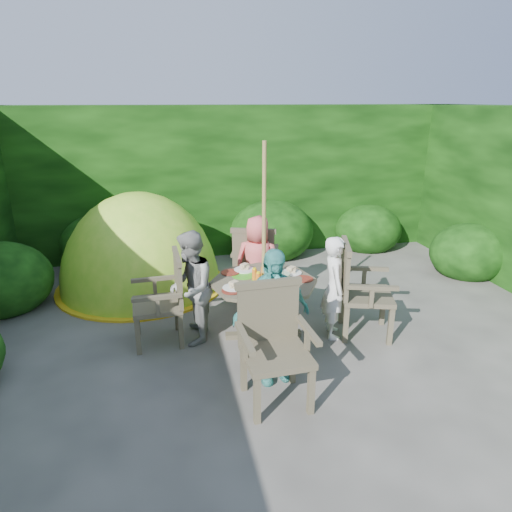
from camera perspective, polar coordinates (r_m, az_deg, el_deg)
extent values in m
plane|color=#484540|center=(4.94, 4.71, -12.70)|extent=(60.00, 60.00, 0.00)
cube|color=black|center=(8.22, -3.19, 9.61)|extent=(9.00, 1.00, 2.50)
cylinder|color=#423C2B|center=(5.18, 0.94, -6.88)|extent=(0.12, 0.12, 0.66)
cube|color=#423C2B|center=(5.31, 0.93, -9.79)|extent=(0.88, 0.21, 0.06)
cube|color=#423C2B|center=(5.31, 0.93, -9.79)|extent=(0.21, 0.88, 0.06)
cylinder|color=#423C2B|center=(5.03, 0.96, -3.31)|extent=(1.35, 1.35, 0.04)
cylinder|color=green|center=(4.85, -1.35, -3.94)|extent=(0.27, 0.27, 0.00)
cylinder|color=green|center=(4.89, 3.65, -3.77)|extent=(0.27, 0.27, 0.00)
cylinder|color=green|center=(5.17, -1.57, -2.44)|extent=(0.27, 0.27, 0.00)
cylinder|color=green|center=(5.21, 3.12, -2.30)|extent=(0.27, 0.27, 0.00)
cylinder|color=green|center=(5.03, 0.97, -3.09)|extent=(0.27, 0.27, 0.00)
cylinder|color=white|center=(5.24, 4.41, -2.10)|extent=(0.24, 0.24, 0.01)
cylinder|color=white|center=(5.32, -1.45, -1.72)|extent=(0.24, 0.24, 0.01)
cylinder|color=white|center=(4.83, -2.79, -3.98)|extent=(0.24, 0.24, 0.01)
cylinder|color=white|center=(4.74, 3.69, -4.45)|extent=(0.24, 0.24, 0.01)
cylinder|color=red|center=(5.08, 5.97, -2.85)|extent=(0.21, 0.21, 0.01)
cylinder|color=red|center=(5.43, 1.99, -1.30)|extent=(0.21, 0.21, 0.01)
cylinder|color=red|center=(5.25, -3.22, -2.06)|extent=(0.21, 0.21, 0.01)
cylinder|color=red|center=(4.76, -3.06, -4.32)|extent=(0.21, 0.21, 0.01)
cylinder|color=red|center=(4.65, 3.16, -4.91)|extent=(0.21, 0.21, 0.01)
cylinder|color=#61AA41|center=(5.08, 3.31, -2.48)|extent=(0.17, 0.17, 0.06)
cylinder|color=olive|center=(4.89, 0.99, 1.28)|extent=(0.05, 0.05, 2.20)
cube|color=#423C2B|center=(5.35, 13.68, -4.84)|extent=(0.70, 0.71, 0.06)
cube|color=#423C2B|center=(5.28, 16.48, -8.35)|extent=(0.07, 0.07, 0.46)
cube|color=#423C2B|center=(5.71, 15.58, -6.12)|extent=(0.07, 0.07, 0.46)
cube|color=#423C2B|center=(5.20, 11.18, -8.32)|extent=(0.07, 0.07, 0.46)
cube|color=#423C2B|center=(5.64, 10.69, -6.06)|extent=(0.07, 0.07, 0.46)
cube|color=#423C2B|center=(5.20, 11.05, -1.78)|extent=(0.21, 0.56, 0.55)
cube|color=#423C2B|center=(5.00, 14.34, -3.84)|extent=(0.54, 0.22, 0.04)
cube|color=#423C2B|center=(5.53, 13.45, -1.54)|extent=(0.54, 0.22, 0.04)
cube|color=#423C2B|center=(5.16, -12.29, -6.03)|extent=(0.54, 0.56, 0.05)
cube|color=#423C2B|center=(5.46, -14.65, -7.41)|extent=(0.05, 0.05, 0.43)
cube|color=#423C2B|center=(5.05, -14.56, -9.65)|extent=(0.05, 0.05, 0.43)
cube|color=#423C2B|center=(5.47, -9.87, -6.99)|extent=(0.05, 0.05, 0.43)
cube|color=#423C2B|center=(5.07, -9.36, -9.19)|extent=(0.05, 0.05, 0.43)
cube|color=#423C2B|center=(5.06, -9.71, -2.91)|extent=(0.07, 0.54, 0.52)
cube|color=#423C2B|center=(5.32, -12.61, -2.82)|extent=(0.52, 0.08, 0.04)
cube|color=#423C2B|center=(4.83, -12.27, -5.12)|extent=(0.52, 0.08, 0.04)
cube|color=#423C2B|center=(6.21, -0.08, -1.14)|extent=(0.68, 0.66, 0.05)
cube|color=#423C2B|center=(6.49, 2.15, -2.42)|extent=(0.07, 0.07, 0.44)
cube|color=#423C2B|center=(6.53, -1.88, -2.27)|extent=(0.07, 0.07, 0.44)
cube|color=#423C2B|center=(6.07, 1.85, -3.99)|extent=(0.07, 0.07, 0.44)
cube|color=#423C2B|center=(6.11, -2.46, -3.82)|extent=(0.07, 0.07, 0.44)
cube|color=#423C2B|center=(5.88, -0.34, 0.60)|extent=(0.53, 0.21, 0.52)
cube|color=#423C2B|center=(6.12, 2.44, 0.61)|extent=(0.21, 0.51, 0.04)
cube|color=#423C2B|center=(6.18, -2.59, 0.77)|extent=(0.21, 0.51, 0.04)
cube|color=#423C2B|center=(4.08, 2.57, -12.34)|extent=(0.59, 0.57, 0.05)
cube|color=#423C2B|center=(3.97, 0.14, -17.52)|extent=(0.06, 0.06, 0.46)
cube|color=#423C2B|center=(4.09, 6.90, -16.37)|extent=(0.06, 0.06, 0.46)
cube|color=#423C2B|center=(4.35, -1.56, -13.88)|extent=(0.06, 0.06, 0.46)
cube|color=#423C2B|center=(4.46, 4.59, -12.98)|extent=(0.06, 0.06, 0.46)
cube|color=#423C2B|center=(4.16, 1.54, -7.08)|extent=(0.57, 0.07, 0.54)
cube|color=#423C2B|center=(3.90, -1.42, -10.18)|extent=(0.08, 0.55, 0.04)
cube|color=#423C2B|center=(4.06, 6.48, -9.11)|extent=(0.08, 0.55, 0.04)
imported|color=white|center=(5.20, 9.79, -3.88)|extent=(0.36, 0.48, 1.18)
imported|color=gray|center=(5.04, -8.15, -3.99)|extent=(0.57, 0.69, 1.27)
imported|color=#E35D5E|center=(5.80, 0.21, -0.89)|extent=(0.71, 0.59, 1.23)
imported|color=#48A9A1|center=(4.31, 1.99, -7.50)|extent=(0.82, 0.45, 1.33)
ellipsoid|color=#8BD529|center=(6.92, -14.00, -3.57)|extent=(2.52, 2.52, 2.75)
ellipsoid|color=black|center=(6.22, -15.04, -6.29)|extent=(0.82, 0.50, 0.95)
cylinder|color=yellow|center=(6.91, -14.01, -3.44)|extent=(2.41, 2.41, 0.03)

